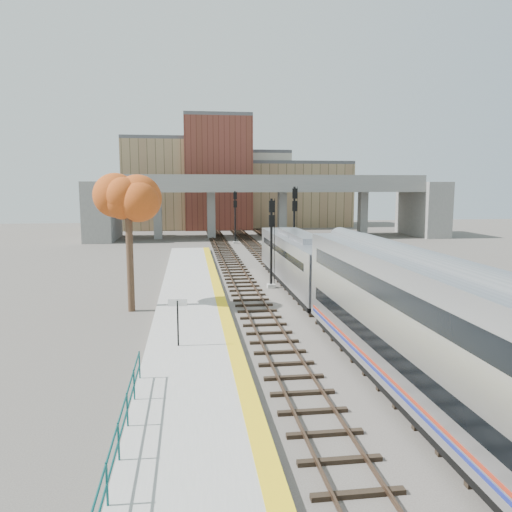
{
  "coord_description": "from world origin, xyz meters",
  "views": [
    {
      "loc": [
        -7.36,
        -31.28,
        7.88
      ],
      "look_at": [
        -2.26,
        6.64,
        2.5
      ],
      "focal_mm": 35.0,
      "sensor_mm": 36.0,
      "label": 1
    }
  ],
  "objects": [
    {
      "name": "car_c",
      "position": [
        16.71,
        28.78,
        0.67
      ],
      "size": [
        2.7,
        4.65,
        1.27
      ],
      "primitive_type": "imported",
      "rotation": [
        0.0,
        0.0,
        0.22
      ],
      "color": "#99999E",
      "rests_on": "parking_lot"
    },
    {
      "name": "railing",
      "position": [
        -9.4,
        -20.0,
        1.14
      ],
      "size": [
        0.06,
        16.0,
        1.1
      ],
      "color": "#0C4544",
      "rests_on": "platform"
    },
    {
      "name": "coach",
      "position": [
        1.0,
        -16.56,
        2.8
      ],
      "size": [
        3.03,
        25.0,
        5.0
      ],
      "color": "#A8AAB2",
      "rests_on": "ground"
    },
    {
      "name": "platform",
      "position": [
        -7.25,
        0.0,
        0.17
      ],
      "size": [
        4.5,
        60.0,
        0.35
      ],
      "primitive_type": "cube",
      "color": "#9E9E99",
      "rests_on": "ground"
    },
    {
      "name": "signal_mast_far",
      "position": [
        -1.1,
        36.7,
        3.6
      ],
      "size": [
        0.6,
        0.64,
        7.2
      ],
      "color": "#9E9E99",
      "rests_on": "ground"
    },
    {
      "name": "signal_mast_mid",
      "position": [
        3.0,
        17.23,
        4.02
      ],
      "size": [
        0.6,
        0.64,
        7.82
      ],
      "color": "#9E9E99",
      "rests_on": "ground"
    },
    {
      "name": "signal_mast_near",
      "position": [
        -1.1,
        6.36,
        3.42
      ],
      "size": [
        0.6,
        0.64,
        6.94
      ],
      "color": "#9E9E99",
      "rests_on": "ground"
    },
    {
      "name": "locomotive",
      "position": [
        1.0,
        6.04,
        2.28
      ],
      "size": [
        3.02,
        19.05,
        4.1
      ],
      "color": "#A8AAB2",
      "rests_on": "ground"
    },
    {
      "name": "tracks",
      "position": [
        0.93,
        12.5,
        0.08
      ],
      "size": [
        10.7,
        95.0,
        0.25
      ],
      "color": "black",
      "rests_on": "ground"
    },
    {
      "name": "car_b",
      "position": [
        15.81,
        29.04,
        0.61
      ],
      "size": [
        1.48,
        3.55,
        1.14
      ],
      "primitive_type": "imported",
      "rotation": [
        0.0,
        0.0,
        0.08
      ],
      "color": "#99999E",
      "rests_on": "parking_lot"
    },
    {
      "name": "yellow_strip",
      "position": [
        -5.35,
        0.0,
        0.35
      ],
      "size": [
        0.7,
        60.0,
        0.01
      ],
      "primitive_type": "cube",
      "color": "yellow",
      "rests_on": "platform"
    },
    {
      "name": "tree",
      "position": [
        -11.08,
        0.39,
        6.53
      ],
      "size": [
        3.6,
        3.6,
        8.81
      ],
      "color": "#382619",
      "rests_on": "ground"
    },
    {
      "name": "buildings_far",
      "position": [
        1.26,
        66.57,
        7.88
      ],
      "size": [
        43.0,
        21.0,
        20.6
      ],
      "color": "#977F57",
      "rests_on": "ground"
    },
    {
      "name": "car_a",
      "position": [
        10.06,
        25.53,
        0.59
      ],
      "size": [
        2.26,
        3.45,
        1.09
      ],
      "primitive_type": "imported",
      "rotation": [
        0.0,
        0.0,
        0.33
      ],
      "color": "#99999E",
      "rests_on": "parking_lot"
    },
    {
      "name": "parking_lot",
      "position": [
        14.0,
        28.0,
        0.02
      ],
      "size": [
        14.0,
        18.0,
        0.04
      ],
      "primitive_type": "cube",
      "color": "black",
      "rests_on": "ground"
    },
    {
      "name": "overpass",
      "position": [
        4.92,
        45.0,
        5.81
      ],
      "size": [
        54.0,
        12.0,
        9.5
      ],
      "color": "slate",
      "rests_on": "ground"
    },
    {
      "name": "station_sign",
      "position": [
        -7.97,
        -8.11,
        1.98
      ],
      "size": [
        0.9,
        0.14,
        2.27
      ],
      "rotation": [
        0.0,
        0.0,
        -0.1
      ],
      "color": "black",
      "rests_on": "platform"
    },
    {
      "name": "ground",
      "position": [
        0.0,
        0.0,
        0.0
      ],
      "size": [
        160.0,
        160.0,
        0.0
      ],
      "primitive_type": "plane",
      "color": "#47423D",
      "rests_on": "ground"
    }
  ]
}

